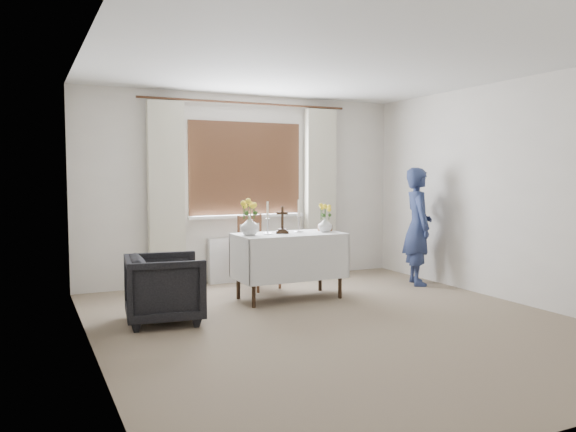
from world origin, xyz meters
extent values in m
plane|color=gray|center=(0.00, 0.00, 0.00)|extent=(5.00, 5.00, 0.00)
cube|color=white|center=(0.03, 1.20, 0.38)|extent=(1.24, 0.64, 0.76)
imported|color=black|center=(-1.51, 0.78, 0.33)|extent=(0.82, 0.80, 0.67)
imported|color=navy|center=(1.92, 1.25, 0.76)|extent=(0.55, 0.65, 1.53)
cube|color=silver|center=(0.00, 2.42, 0.30)|extent=(1.10, 0.10, 0.60)
imported|color=silver|center=(-0.45, 1.21, 0.87)|extent=(0.26, 0.26, 0.22)
imported|color=silver|center=(0.48, 1.15, 0.85)|extent=(0.21, 0.21, 0.17)
cylinder|color=brown|center=(0.56, 1.29, 0.80)|extent=(0.21, 0.21, 0.07)
camera|label=1|loc=(-2.74, -4.60, 1.44)|focal=35.00mm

